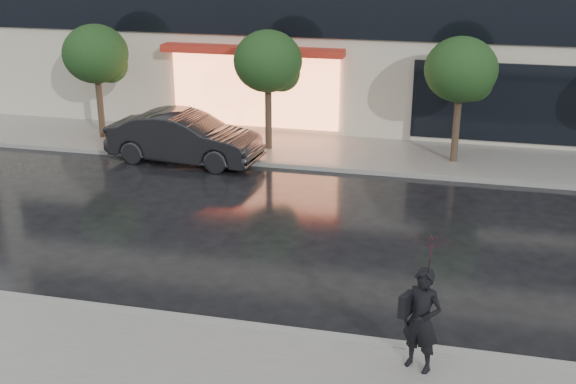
% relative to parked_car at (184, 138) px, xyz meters
% --- Properties ---
extents(ground, '(120.00, 120.00, 0.00)m').
position_rel_parked_car_xyz_m(ground, '(5.29, -8.30, -0.80)').
color(ground, black).
rests_on(ground, ground).
extents(sidewalk_far, '(60.00, 3.50, 0.12)m').
position_rel_parked_car_xyz_m(sidewalk_far, '(5.29, 1.95, -0.74)').
color(sidewalk_far, slate).
rests_on(sidewalk_far, ground).
extents(curb_near, '(60.00, 0.25, 0.14)m').
position_rel_parked_car_xyz_m(curb_near, '(5.29, -9.30, -0.73)').
color(curb_near, gray).
rests_on(curb_near, ground).
extents(curb_far, '(60.00, 0.25, 0.14)m').
position_rel_parked_car_xyz_m(curb_far, '(5.29, 0.20, -0.73)').
color(curb_far, gray).
rests_on(curb_far, ground).
extents(tree_far_west, '(2.20, 2.20, 3.99)m').
position_rel_parked_car_xyz_m(tree_far_west, '(-3.65, 1.73, 2.12)').
color(tree_far_west, '#33261C').
rests_on(tree_far_west, ground).
extents(tree_mid_west, '(2.20, 2.20, 3.99)m').
position_rel_parked_car_xyz_m(tree_mid_west, '(2.35, 1.73, 2.12)').
color(tree_mid_west, '#33261C').
rests_on(tree_mid_west, ground).
extents(tree_mid_east, '(2.20, 2.20, 3.99)m').
position_rel_parked_car_xyz_m(tree_mid_east, '(8.35, 1.73, 2.12)').
color(tree_mid_east, '#33261C').
rests_on(tree_mid_east, ground).
extents(parked_car, '(4.99, 2.13, 1.60)m').
position_rel_parked_car_xyz_m(parked_car, '(0.00, 0.00, 0.00)').
color(parked_car, black).
rests_on(parked_car, ground).
extents(pedestrian_with_umbrella, '(1.13, 1.13, 2.43)m').
position_rel_parked_car_xyz_m(pedestrian_with_umbrella, '(7.98, -9.94, 0.81)').
color(pedestrian_with_umbrella, black).
rests_on(pedestrian_with_umbrella, sidewalk_near).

